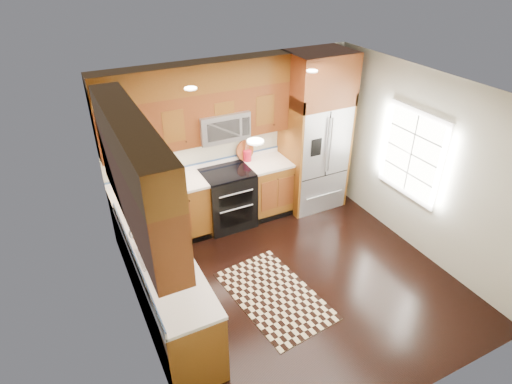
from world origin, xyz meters
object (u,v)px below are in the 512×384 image
range (228,198)px  refrigerator (315,133)px  rug (274,295)px  knife_block (172,176)px  utensil_crock (247,153)px

range → refrigerator: size_ratio=0.36×
refrigerator → rug: bearing=-133.9°
refrigerator → knife_block: size_ratio=8.23×
knife_block → rug: bearing=-68.8°
range → refrigerator: bearing=-1.4°
knife_block → refrigerator: bearing=-1.9°
rug → utensil_crock: size_ratio=4.22×
range → utensil_crock: bearing=25.7°
rug → utensil_crock: utensil_crock is taller
range → knife_block: (-0.85, 0.04, 0.60)m
refrigerator → knife_block: refrigerator is taller
knife_block → utensil_crock: 1.31m
range → utensil_crock: 0.78m
range → refrigerator: (1.55, -0.04, 0.83)m
rug → refrigerator: bearing=39.5°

